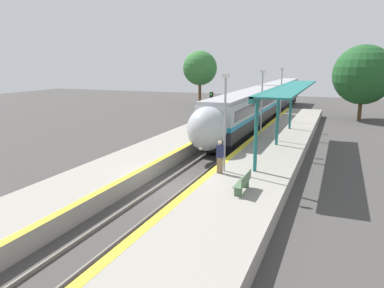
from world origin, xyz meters
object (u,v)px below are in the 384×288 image
at_px(train, 265,101).
at_px(lamppost_far, 281,91).
at_px(person_waiting, 220,156).
at_px(lamppost_mid, 262,99).
at_px(lamppost_near, 225,116).
at_px(platform_bench, 244,182).
at_px(railway_signal, 211,112).

xyz_separation_m(train, lamppost_far, (2.48, -4.83, 1.60)).
height_order(person_waiting, lamppost_mid, lamppost_mid).
bearing_deg(person_waiting, lamppost_near, 76.85).
bearing_deg(train, lamppost_near, -84.20).
height_order(platform_bench, railway_signal, railway_signal).
bearing_deg(person_waiting, railway_signal, 111.07).
relative_size(train, person_waiting, 24.32).
distance_m(train, lamppost_mid, 14.90).
xyz_separation_m(railway_signal, lamppost_near, (4.39, -10.67, 1.28)).
distance_m(train, platform_bench, 27.68).
distance_m(person_waiting, lamppost_near, 2.15).
distance_m(person_waiting, railway_signal, 11.95).
height_order(platform_bench, person_waiting, person_waiting).
bearing_deg(lamppost_far, railway_signal, -116.27).
bearing_deg(lamppost_mid, railway_signal, 168.60).
bearing_deg(person_waiting, lamppost_far, 89.70).
distance_m(lamppost_near, lamppost_far, 19.56).
bearing_deg(lamppost_mid, person_waiting, -90.60).
distance_m(platform_bench, railway_signal, 15.01).
xyz_separation_m(person_waiting, lamppost_far, (0.11, 20.02, 2.10)).
relative_size(railway_signal, lamppost_near, 0.80).
bearing_deg(lamppost_far, platform_bench, -85.34).
bearing_deg(train, lamppost_mid, -80.38).
relative_size(platform_bench, railway_signal, 0.41).
height_order(platform_bench, lamppost_far, lamppost_far).
distance_m(railway_signal, lamppost_mid, 4.66).
bearing_deg(lamppost_near, railway_signal, 112.38).
xyz_separation_m(train, person_waiting, (2.37, -24.84, -0.51)).
relative_size(person_waiting, lamppost_far, 0.34).
bearing_deg(train, platform_bench, -81.04).
relative_size(platform_bench, lamppost_far, 0.33).
bearing_deg(lamppost_far, lamppost_near, -90.00).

